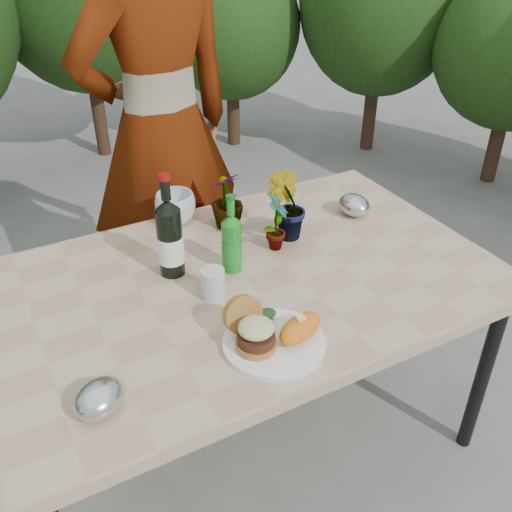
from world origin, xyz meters
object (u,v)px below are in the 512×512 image
patio_table (244,293)px  person (161,131)px  wine_bottle (170,239)px  dinner_plate (274,343)px

patio_table → person: size_ratio=0.83×
patio_table → wine_bottle: (-0.18, 0.14, 0.18)m
dinner_plate → patio_table: bearing=77.1°
dinner_plate → wine_bottle: (-0.11, 0.45, 0.12)m
dinner_plate → person: size_ratio=0.14×
patio_table → person: 0.83m
patio_table → person: bearing=87.2°
dinner_plate → wine_bottle: size_ratio=0.82×
patio_table → dinner_plate: (-0.07, -0.31, 0.06)m
dinner_plate → person: 1.13m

